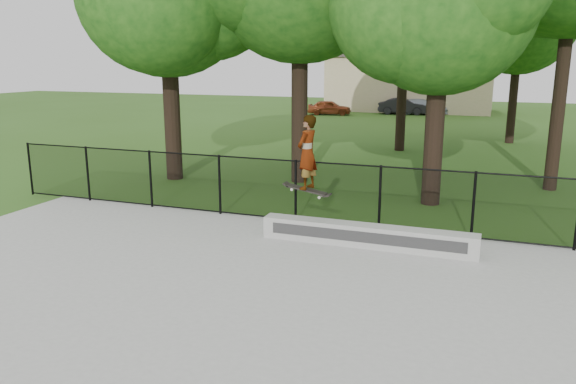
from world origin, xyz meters
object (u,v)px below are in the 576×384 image
(grind_ledge, at_px, (367,236))
(car_c, at_px, (422,107))
(car_a, at_px, (329,107))
(skater_airborne, at_px, (307,154))
(car_b, at_px, (403,106))

(grind_ledge, bearing_deg, car_c, 94.98)
(car_a, xyz_separation_m, skater_airborne, (7.52, -27.80, 1.42))
(grind_ledge, xyz_separation_m, car_a, (-8.78, 27.66, 0.23))
(skater_airborne, bearing_deg, car_a, 105.13)
(car_b, xyz_separation_m, skater_airborne, (2.65, -29.89, 1.36))
(grind_ledge, relative_size, car_b, 1.41)
(car_b, bearing_deg, grind_ledge, -177.72)
(car_b, xyz_separation_m, car_c, (1.26, 0.62, -0.03))
(car_a, distance_m, car_c, 6.71)
(car_b, bearing_deg, skater_airborne, 179.85)
(car_a, xyz_separation_m, car_b, (4.87, 2.09, 0.06))
(car_b, bearing_deg, car_a, 108.03)
(car_a, relative_size, skater_airborne, 1.79)
(grind_ledge, xyz_separation_m, car_b, (-3.91, 29.75, 0.29))
(car_c, distance_m, skater_airborne, 30.57)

